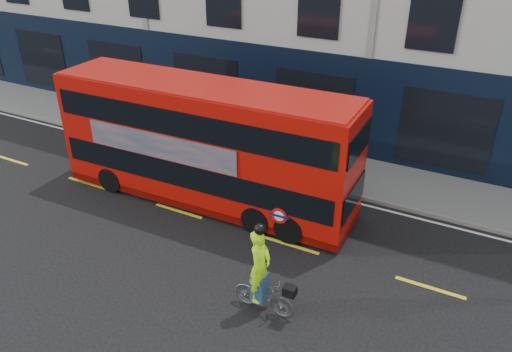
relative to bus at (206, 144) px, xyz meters
The scene contains 7 objects.
ground 4.86m from the bus, 36.24° to the right, with size 120.00×120.00×0.00m, color black.
pavement 5.64m from the bus, 47.71° to the left, with size 60.00×3.00×0.12m, color slate.
kerb 4.73m from the bus, 34.07° to the left, with size 60.00×0.12×0.13m, color slate.
road_edge_line 4.61m from the bus, 30.62° to the left, with size 58.00×0.10×0.01m, color silver.
lane_dashes 4.25m from the bus, 17.23° to the right, with size 58.00×0.12×0.01m, color yellow, non-canonical shape.
bus is the anchor object (origin of this frame).
cyclist 5.69m from the bus, 43.87° to the right, with size 1.64×0.70×2.52m.
Camera 1 is at (4.64, -9.52, 8.78)m, focal length 35.00 mm.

